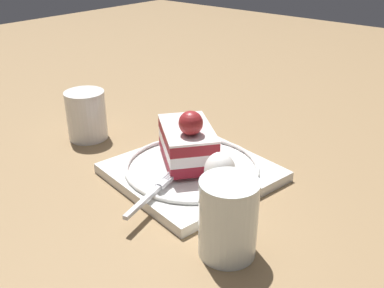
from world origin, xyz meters
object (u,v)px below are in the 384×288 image
object	(u,v)px
fork	(154,192)
drink_glass_far	(228,221)
dessert_plate	(192,171)
drink_glass_near	(86,118)
cake_slice	(188,142)
whipped_cream_dollop	(220,171)

from	to	relation	value
fork	drink_glass_far	xyz separation A→B (m)	(-0.01, -0.11, 0.02)
dessert_plate	fork	distance (m)	0.09
fork	drink_glass_near	world-z (taller)	drink_glass_near
dessert_plate	fork	xyz separation A→B (m)	(-0.08, -0.01, 0.01)
drink_glass_near	drink_glass_far	distance (m)	0.34
dessert_plate	drink_glass_far	size ratio (longest dim) A/B	2.60
fork	cake_slice	bearing A→B (deg)	15.55
whipped_cream_dollop	cake_slice	bearing A→B (deg)	67.87
whipped_cream_dollop	drink_glass_far	bearing A→B (deg)	-137.80
dessert_plate	fork	world-z (taller)	fork
dessert_plate	cake_slice	xyz separation A→B (m)	(0.01, 0.01, 0.04)
cake_slice	fork	bearing A→B (deg)	-164.45
dessert_plate	drink_glass_near	bearing A→B (deg)	94.01
whipped_cream_dollop	dessert_plate	bearing A→B (deg)	68.55
fork	dessert_plate	bearing A→B (deg)	8.23
whipped_cream_dollop	drink_glass_near	size ratio (longest dim) A/B	0.62
dessert_plate	whipped_cream_dollop	distance (m)	0.08
fork	drink_glass_far	size ratio (longest dim) A/B	1.32
drink_glass_far	dessert_plate	bearing A→B (deg)	53.53
dessert_plate	fork	bearing A→B (deg)	-171.77
drink_glass_near	fork	bearing A→B (deg)	-107.57
whipped_cream_dollop	drink_glass_near	distance (m)	0.27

